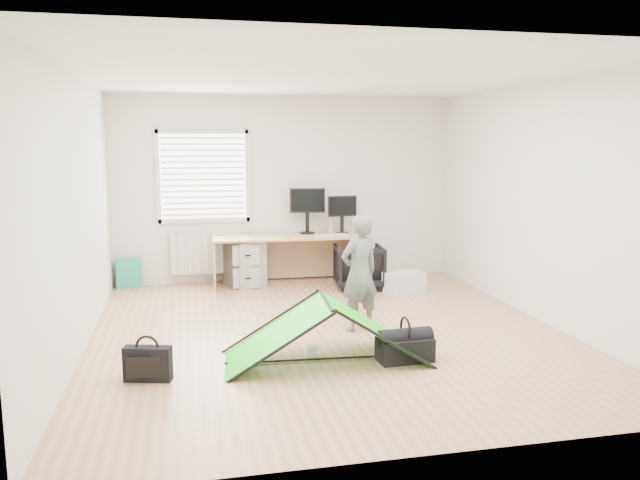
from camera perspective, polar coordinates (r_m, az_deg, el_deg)
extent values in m
plane|color=tan|center=(6.82, 0.72, -8.43)|extent=(5.50, 5.50, 0.00)
cube|color=silver|center=(9.23, -3.10, 4.69)|extent=(5.00, 0.02, 2.70)
cube|color=silver|center=(9.07, -10.61, 5.74)|extent=(1.20, 0.06, 1.20)
cube|color=silver|center=(9.15, -10.41, -1.16)|extent=(1.00, 0.12, 0.60)
cube|color=tan|center=(8.98, -3.11, -1.84)|extent=(2.10, 0.72, 0.71)
cube|color=#A5A6AA|center=(8.96, -6.93, -2.09)|extent=(0.60, 0.68, 0.66)
cube|color=black|center=(9.09, -1.17, 2.12)|extent=(0.52, 0.19, 0.49)
cube|color=black|center=(9.06, 2.02, 1.85)|extent=(0.43, 0.13, 0.41)
cube|color=beige|center=(8.89, 1.06, 0.45)|extent=(0.49, 0.21, 0.02)
cylinder|color=#C56E8B|center=(9.07, 1.03, 1.36)|extent=(0.09, 0.09, 0.25)
imported|color=black|center=(8.77, 3.58, -2.43)|extent=(0.72, 0.74, 0.61)
imported|color=slate|center=(6.76, 3.64, -2.99)|extent=(0.54, 0.45, 1.28)
cube|color=silver|center=(8.60, 7.69, -3.86)|extent=(0.58, 0.48, 0.28)
cube|color=#22A57F|center=(9.19, -17.09, -2.94)|extent=(0.36, 0.20, 0.41)
cube|color=black|center=(5.66, -15.47, -10.85)|extent=(0.42, 0.22, 0.30)
cube|color=silver|center=(6.08, -0.73, -10.15)|extent=(0.11, 0.11, 0.10)
cube|color=black|center=(5.99, 7.77, -9.88)|extent=(0.53, 0.29, 0.22)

